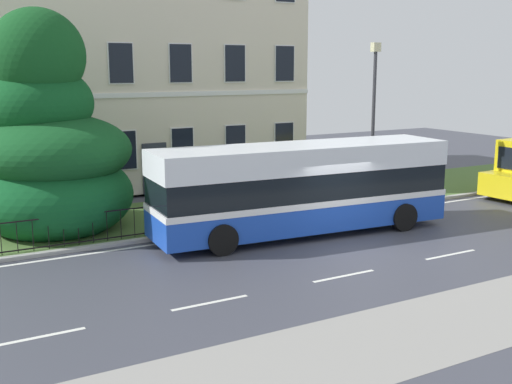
# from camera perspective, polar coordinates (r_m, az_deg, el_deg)

# --- Properties ---
(ground_plane) EXTENTS (60.00, 56.00, 0.18)m
(ground_plane) POSITION_cam_1_polar(r_m,az_deg,el_deg) (20.71, 7.63, -4.48)
(ground_plane) COLOR #3D3F49
(georgian_townhouse) EXTENTS (16.13, 8.65, 13.61)m
(georgian_townhouse) POSITION_cam_1_polar(r_m,az_deg,el_deg) (31.49, -12.25, 13.56)
(georgian_townhouse) COLOR beige
(georgian_townhouse) RESTS_ON ground_plane
(iron_verge_railing) EXTENTS (18.07, 0.04, 0.97)m
(iron_verge_railing) POSITION_cam_1_polar(r_m,az_deg,el_deg) (22.03, -3.10, -1.73)
(iron_verge_railing) COLOR black
(iron_verge_railing) RESTS_ON ground_plane
(evergreen_tree) EXTENTS (5.27, 5.27, 7.70)m
(evergreen_tree) POSITION_cam_1_polar(r_m,az_deg,el_deg) (22.26, -18.07, 3.71)
(evergreen_tree) COLOR #423328
(evergreen_tree) RESTS_ON ground_plane
(single_decker_bus) EXTENTS (10.40, 3.13, 3.03)m
(single_decker_bus) POSITION_cam_1_polar(r_m,az_deg,el_deg) (21.18, 4.22, 0.43)
(single_decker_bus) COLOR blue
(single_decker_bus) RESTS_ON ground_plane
(street_lamp_post) EXTENTS (0.36, 0.24, 6.37)m
(street_lamp_post) POSITION_cam_1_polar(r_m,az_deg,el_deg) (26.52, 10.54, 7.24)
(street_lamp_post) COLOR #333338
(street_lamp_post) RESTS_ON ground_plane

